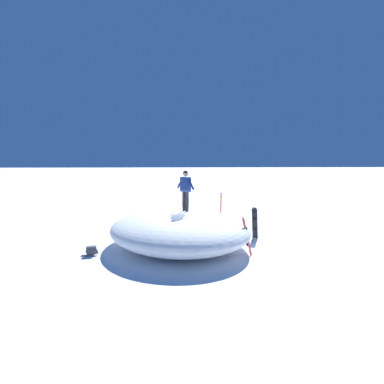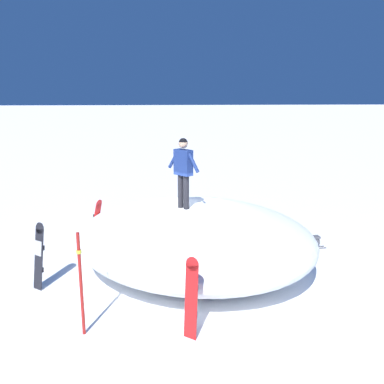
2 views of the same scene
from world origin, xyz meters
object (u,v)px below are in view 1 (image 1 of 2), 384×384
Objects in this scene: snowboarder_standing at (185,187)px; snowboard_primary_upright at (184,213)px; snowboard_tertiary_upright at (247,236)px; trail_marker_pole at (221,210)px; snowboard_secondary_upright at (255,222)px; backpack_near at (92,251)px.

snowboarder_standing reaches higher than snowboard_primary_upright.
snowboard_tertiary_upright is at bearing -117.46° from snowboarder_standing.
trail_marker_pole is at bearing 4.97° from snowboard_tertiary_upright.
snowboard_secondary_upright is at bearing -23.47° from snowboard_tertiary_upright.
snowboarder_standing is at bearing 105.75° from snowboard_secondary_upright.
snowboarder_standing is at bearing -75.00° from backpack_near.
snowboarder_standing is 0.87× the size of trail_marker_pole.
snowboarder_standing is 1.11× the size of snowboard_primary_upright.
trail_marker_pole is at bearing -34.35° from snowboarder_standing.
snowboard_secondary_upright is 0.77× the size of trail_marker_pole.
trail_marker_pole reaches higher than snowboard_primary_upright.
snowboard_primary_upright is 5.72m from backpack_near.
snowboard_primary_upright is 5.07m from snowboard_tertiary_upright.
snowboard_primary_upright reaches higher than backpack_near.
snowboard_secondary_upright is (-2.28, -3.33, -0.01)m from snowboard_primary_upright.
snowboard_primary_upright is at bearing 55.64° from snowboard_secondary_upright.
snowboarder_standing is 1.14× the size of snowboard_tertiary_upright.
backpack_near is (0.24, 6.17, -0.60)m from snowboard_tertiary_upright.
backpack_near is (-1.96, 7.13, -0.61)m from snowboard_secondary_upright.
backpack_near is (-1.01, 3.77, -2.44)m from snowboarder_standing.
snowboarder_standing is 1.13× the size of snowboard_secondary_upright.
snowboard_secondary_upright is 2.39m from snowboard_tertiary_upright.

